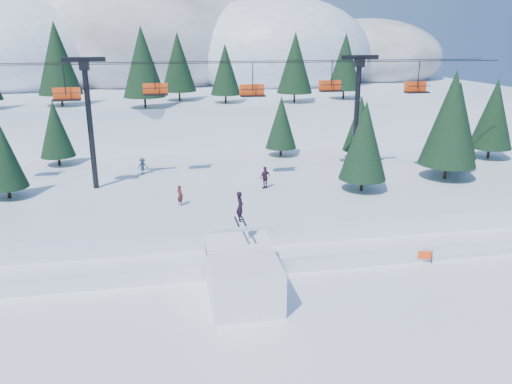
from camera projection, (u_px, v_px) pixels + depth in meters
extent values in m
plane|color=white|center=(241.00, 323.00, 25.97)|extent=(160.00, 160.00, 0.00)
cube|color=white|center=(207.00, 196.00, 42.47)|extent=(70.00, 22.00, 2.50)
cube|color=white|center=(222.00, 251.00, 33.30)|extent=(70.00, 6.00, 1.10)
cube|color=white|center=(181.00, 102.00, 88.82)|extent=(110.00, 60.00, 6.00)
ellipsoid|color=white|center=(12.00, 53.00, 85.07)|extent=(36.00, 32.40, 19.80)
ellipsoid|color=#605B59|center=(144.00, 41.00, 94.05)|extent=(44.00, 39.60, 26.40)
ellipsoid|color=white|center=(277.00, 52.00, 91.36)|extent=(34.00, 30.60, 19.72)
ellipsoid|color=#605B59|center=(367.00, 57.00, 100.92)|extent=(30.00, 27.00, 15.00)
cylinder|color=black|center=(145.00, 102.00, 59.70)|extent=(0.26, 0.26, 1.33)
cone|color=#17331E|center=(142.00, 62.00, 58.28)|extent=(4.94, 4.94, 8.17)
cylinder|color=black|center=(226.00, 99.00, 64.42)|extent=(0.26, 0.26, 1.04)
cone|color=#17331E|center=(225.00, 69.00, 63.31)|extent=(3.86, 3.86, 6.38)
cylinder|color=black|center=(294.00, 98.00, 64.75)|extent=(0.26, 0.26, 1.23)
cone|color=#17331E|center=(295.00, 63.00, 63.43)|extent=(4.58, 4.58, 7.58)
cylinder|color=black|center=(62.00, 100.00, 61.70)|extent=(0.26, 0.26, 1.41)
cone|color=#17331E|center=(57.00, 58.00, 60.19)|extent=(5.24, 5.24, 8.66)
cylinder|color=black|center=(343.00, 94.00, 68.44)|extent=(0.26, 0.26, 1.22)
cone|color=#17331E|center=(345.00, 62.00, 67.13)|extent=(4.54, 4.54, 7.51)
cylinder|color=black|center=(180.00, 96.00, 66.59)|extent=(0.26, 0.26, 1.23)
cone|color=#17331E|center=(178.00, 62.00, 65.27)|extent=(4.58, 4.58, 7.58)
cube|color=white|center=(243.00, 280.00, 27.82)|extent=(3.81, 4.70, 2.57)
cube|color=white|center=(238.00, 244.00, 29.31)|extent=(3.81, 1.65, 0.92)
imported|color=black|center=(240.00, 206.00, 28.21)|extent=(0.44, 0.65, 1.76)
cube|color=black|center=(237.00, 221.00, 28.44)|extent=(0.11, 1.65, 0.03)
cube|color=black|center=(244.00, 221.00, 28.51)|extent=(0.11, 1.65, 0.03)
cylinder|color=black|center=(90.00, 127.00, 39.00)|extent=(0.44, 0.44, 10.00)
cube|color=black|center=(84.00, 59.00, 37.47)|extent=(3.20, 0.35, 0.35)
cube|color=black|center=(84.00, 66.00, 37.61)|extent=(0.70, 0.70, 0.70)
cylinder|color=black|center=(356.00, 118.00, 42.90)|extent=(0.44, 0.44, 10.00)
cube|color=black|center=(360.00, 57.00, 41.37)|extent=(3.20, 0.35, 0.35)
cube|color=black|center=(360.00, 63.00, 41.51)|extent=(0.70, 0.70, 0.70)
cylinder|color=black|center=(231.00, 63.00, 38.39)|extent=(46.00, 0.06, 0.06)
cylinder|color=black|center=(227.00, 61.00, 40.64)|extent=(46.00, 0.06, 0.06)
cylinder|color=black|center=(64.00, 80.00, 36.53)|extent=(0.08, 0.08, 2.20)
cube|color=black|center=(67.00, 100.00, 36.97)|extent=(2.00, 0.75, 0.12)
cube|color=#FF4813|center=(67.00, 93.00, 37.19)|extent=(2.00, 0.10, 0.85)
cylinder|color=black|center=(65.00, 93.00, 36.47)|extent=(2.00, 0.06, 0.06)
cylinder|color=black|center=(155.00, 76.00, 39.93)|extent=(0.08, 0.08, 2.20)
cube|color=black|center=(156.00, 95.00, 40.37)|extent=(2.00, 0.75, 0.12)
cube|color=#FF4813|center=(155.00, 88.00, 40.59)|extent=(2.00, 0.10, 0.85)
cylinder|color=black|center=(155.00, 88.00, 39.87)|extent=(2.00, 0.06, 0.06)
cylinder|color=black|center=(253.00, 77.00, 39.02)|extent=(0.08, 0.08, 2.20)
cube|color=black|center=(253.00, 96.00, 39.46)|extent=(2.00, 0.75, 0.12)
cube|color=#FF4813|center=(252.00, 90.00, 39.68)|extent=(2.00, 0.10, 0.85)
cylinder|color=black|center=(254.00, 89.00, 38.97)|extent=(2.00, 0.06, 0.06)
cylinder|color=black|center=(332.00, 74.00, 42.57)|extent=(0.08, 0.08, 2.20)
cube|color=black|center=(331.00, 91.00, 43.00)|extent=(2.00, 0.75, 0.12)
cube|color=#FF4813|center=(330.00, 85.00, 43.23)|extent=(2.00, 0.10, 0.85)
cylinder|color=black|center=(333.00, 85.00, 42.51)|extent=(2.00, 0.06, 0.06)
cylinder|color=black|center=(419.00, 75.00, 41.52)|extent=(0.08, 0.08, 2.20)
cube|color=black|center=(417.00, 92.00, 41.95)|extent=(2.00, 0.75, 0.12)
cube|color=#FF4813|center=(415.00, 86.00, 42.17)|extent=(2.00, 0.10, 0.85)
cylinder|color=black|center=(420.00, 86.00, 41.46)|extent=(2.00, 0.06, 0.06)
cylinder|color=black|center=(445.00, 171.00, 42.90)|extent=(0.26, 0.26, 1.29)
cone|color=#17331E|center=(452.00, 118.00, 41.52)|extent=(4.77, 4.77, 7.90)
cylinder|color=black|center=(451.00, 163.00, 46.09)|extent=(0.26, 0.26, 1.12)
cone|color=#17331E|center=(456.00, 120.00, 44.89)|extent=(4.15, 4.15, 6.87)
cylinder|color=black|center=(488.00, 153.00, 50.12)|extent=(0.26, 0.26, 1.11)
cone|color=#17331E|center=(494.00, 114.00, 48.94)|extent=(4.11, 4.11, 6.79)
cylinder|color=black|center=(358.00, 154.00, 49.96)|extent=(0.26, 0.26, 0.88)
cone|color=#17331E|center=(360.00, 123.00, 49.02)|extent=(3.25, 3.25, 5.38)
cylinder|color=black|center=(59.00, 161.00, 47.45)|extent=(0.26, 0.26, 0.86)
cone|color=#17331E|center=(55.00, 129.00, 46.53)|extent=(3.19, 3.19, 5.28)
cylinder|color=black|center=(281.00, 152.00, 51.16)|extent=(0.26, 0.26, 0.85)
cone|color=#17331E|center=(281.00, 122.00, 50.25)|extent=(3.16, 3.16, 5.22)
cylinder|color=black|center=(9.00, 193.00, 37.88)|extent=(0.26, 0.26, 0.82)
cone|color=#17331E|center=(3.00, 155.00, 37.00)|extent=(3.04, 3.04, 5.03)
cylinder|color=black|center=(361.00, 185.00, 39.63)|extent=(0.26, 0.26, 1.00)
cone|color=#17331E|center=(364.00, 140.00, 38.56)|extent=(3.71, 3.71, 6.13)
imported|color=#3F1C34|center=(265.00, 177.00, 40.12)|extent=(1.15, 0.89, 1.81)
imported|color=#293A4F|center=(143.00, 166.00, 44.17)|extent=(1.11, 0.90, 1.50)
imported|color=#4B1C1A|center=(180.00, 195.00, 36.10)|extent=(0.63, 0.65, 1.51)
imported|color=#1A322B|center=(359.00, 158.00, 47.21)|extent=(0.87, 0.73, 1.52)
cylinder|color=black|center=(292.00, 265.00, 31.48)|extent=(0.06, 0.06, 0.90)
cylinder|color=black|center=(335.00, 262.00, 31.90)|extent=(0.06, 0.06, 0.90)
cube|color=#FF4813|center=(314.00, 262.00, 31.66)|extent=(2.80, 0.12, 0.55)
cylinder|color=black|center=(388.00, 255.00, 32.97)|extent=(0.06, 0.06, 0.90)
cylinder|color=black|center=(432.00, 257.00, 32.67)|extent=(0.06, 0.06, 0.90)
cube|color=#FF4813|center=(410.00, 254.00, 32.79)|extent=(2.69, 0.87, 0.55)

